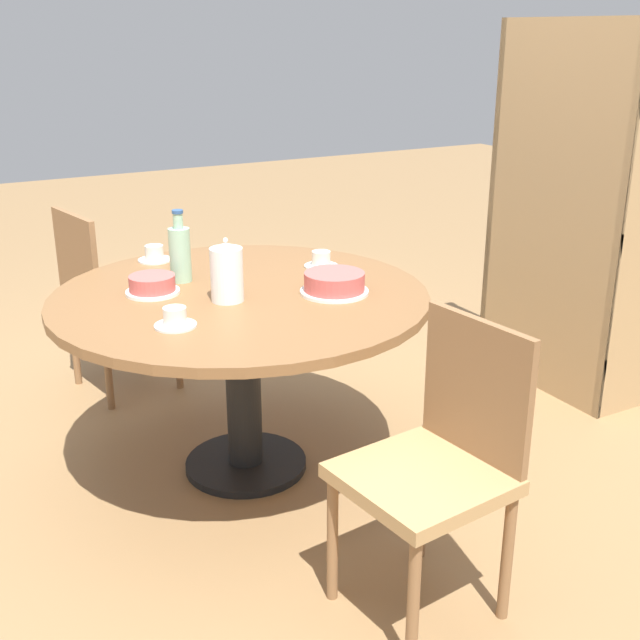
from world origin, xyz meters
TOP-DOWN VIEW (x-y plane):
  - ground_plane at (0.00, 0.00)m, footprint 14.00×14.00m
  - dining_table at (0.00, 0.00)m, footprint 1.39×1.39m
  - chair_a at (-0.98, -0.24)m, footprint 0.49×0.49m
  - chair_b at (0.99, 0.17)m, footprint 0.46×0.46m
  - bookshelf at (-0.03, 1.66)m, footprint 0.83×0.28m
  - coffee_pot at (0.06, -0.07)m, footprint 0.12×0.12m
  - water_bottle at (-0.25, -0.14)m, footprint 0.08×0.08m
  - cake_main at (0.17, 0.30)m, footprint 0.25×0.25m
  - cake_second at (-0.15, -0.28)m, footprint 0.20×0.20m
  - cup_a at (-0.15, 0.43)m, footprint 0.14×0.14m
  - cup_b at (-0.57, -0.14)m, footprint 0.14×0.14m
  - cup_c at (0.22, -0.33)m, footprint 0.14×0.14m

SIDE VIEW (x-z plane):
  - ground_plane at x=0.00m, z-range 0.00..0.00m
  - chair_a at x=-0.98m, z-range 0.04..0.92m
  - chair_b at x=0.99m, z-range 0.04..0.92m
  - dining_table at x=0.00m, z-range 0.24..0.97m
  - cup_a at x=-0.15m, z-range 0.72..0.79m
  - cup_b at x=-0.57m, z-range 0.72..0.79m
  - cup_c at x=0.22m, z-range 0.72..0.79m
  - cake_second at x=-0.15m, z-range 0.73..0.79m
  - cake_main at x=0.17m, z-range 0.73..0.80m
  - coffee_pot at x=0.06m, z-range 0.72..0.95m
  - water_bottle at x=-0.25m, z-range 0.70..0.98m
  - bookshelf at x=-0.03m, z-range 0.00..1.68m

